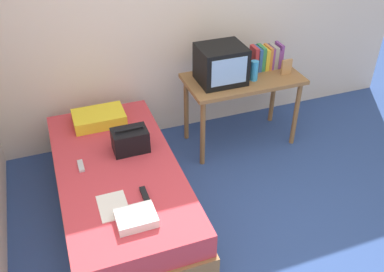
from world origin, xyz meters
TOP-DOWN VIEW (x-y plane):
  - ground_plane at (0.00, 0.00)m, footprint 8.00×8.00m
  - wall_back at (0.00, 2.00)m, footprint 5.20×0.10m
  - bed at (-0.98, 0.83)m, footprint 1.00×2.00m
  - desk at (0.45, 1.46)m, footprint 1.16×0.60m
  - tv at (0.20, 1.47)m, footprint 0.44×0.39m
  - water_bottle at (0.52, 1.38)m, footprint 0.08×0.08m
  - book_row at (0.75, 1.58)m, footprint 0.32×0.17m
  - picture_frame at (0.88, 1.38)m, footprint 0.11×0.02m
  - pillow at (-1.00, 1.53)m, footprint 0.47×0.31m
  - handbag at (-0.82, 1.01)m, footprint 0.30×0.20m
  - magazine at (-1.10, 0.38)m, footprint 0.21×0.29m
  - remote_dark at (-0.86, 0.42)m, footprint 0.04×0.16m
  - remote_silver at (-1.26, 0.92)m, footprint 0.04×0.14m
  - folded_towel at (-0.98, 0.18)m, footprint 0.28×0.22m

SIDE VIEW (x-z plane):
  - ground_plane at x=0.00m, z-range 0.00..0.00m
  - bed at x=-0.98m, z-range 0.00..0.51m
  - magazine at x=-1.10m, z-range 0.51..0.52m
  - remote_dark at x=-0.86m, z-range 0.51..0.53m
  - remote_silver at x=-1.26m, z-range 0.51..0.53m
  - folded_towel at x=-0.98m, z-range 0.51..0.58m
  - pillow at x=-1.00m, z-range 0.51..0.62m
  - handbag at x=-0.82m, z-range 0.50..0.73m
  - desk at x=0.45m, z-range 0.28..1.05m
  - picture_frame at x=0.88m, z-range 0.77..0.92m
  - water_bottle at x=0.52m, z-range 0.77..0.97m
  - book_row at x=0.75m, z-range 0.76..1.01m
  - tv at x=0.20m, z-range 0.77..1.13m
  - wall_back at x=0.00m, z-range 0.00..2.60m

